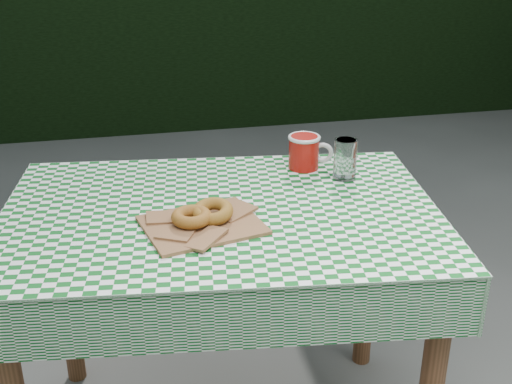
% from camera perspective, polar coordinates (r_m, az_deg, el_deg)
% --- Properties ---
extents(table, '(1.19, 0.86, 0.75)m').
position_cam_1_polar(table, '(1.88, -2.85, -12.08)').
color(table, brown).
rests_on(table, ground).
extents(tablecloth, '(1.21, 0.89, 0.01)m').
position_cam_1_polar(tablecloth, '(1.69, -3.11, -1.67)').
color(tablecloth, '#0D551B').
rests_on(tablecloth, table).
extents(paper_bag, '(0.32, 0.28, 0.01)m').
position_cam_1_polar(paper_bag, '(1.60, -4.71, -2.80)').
color(paper_bag, '#966241').
rests_on(paper_bag, tablecloth).
extents(bagel_front, '(0.12, 0.12, 0.03)m').
position_cam_1_polar(bagel_front, '(1.59, -5.63, -2.17)').
color(bagel_front, '#A05921').
rests_on(bagel_front, paper_bag).
extents(bagel_back, '(0.14, 0.14, 0.03)m').
position_cam_1_polar(bagel_back, '(1.61, -3.80, -1.69)').
color(bagel_back, '#985F1F').
rests_on(bagel_back, paper_bag).
extents(coffee_mug, '(0.22, 0.22, 0.10)m').
position_cam_1_polar(coffee_mug, '(1.94, 4.19, 3.48)').
color(coffee_mug, '#9C100A').
rests_on(coffee_mug, tablecloth).
extents(drinking_glass, '(0.09, 0.09, 0.12)m').
position_cam_1_polar(drinking_glass, '(1.87, 7.77, 2.85)').
color(drinking_glass, silver).
rests_on(drinking_glass, tablecloth).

